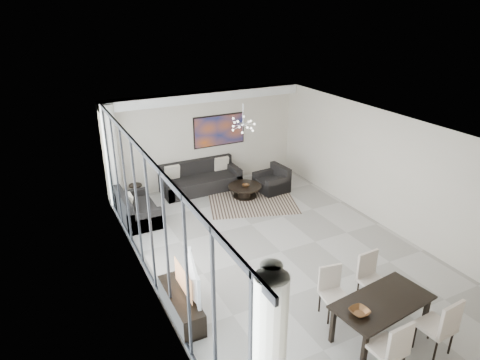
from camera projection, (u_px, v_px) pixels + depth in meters
room_shell at (301, 190)px, 9.44m from camera, size 6.00×9.00×2.90m
window_wall at (155, 222)px, 8.05m from camera, size 0.37×8.95×2.90m
soffit at (205, 96)px, 12.27m from camera, size 5.98×0.40×0.26m
painting at (219, 130)px, 13.05m from camera, size 1.68×0.04×0.98m
chandelier at (243, 124)px, 11.07m from camera, size 0.66×0.66×0.71m
rug at (252, 202)px, 12.21m from camera, size 2.88×2.53×0.01m
coffee_table at (245, 190)px, 12.48m from camera, size 0.98×0.98×0.34m
bowl_coffee at (246, 186)px, 12.35m from camera, size 0.26×0.26×0.07m
sofa_main at (200, 181)px, 12.90m from camera, size 2.35×0.96×0.85m
loveseat at (137, 211)px, 11.12m from camera, size 0.87×1.55×0.77m
armchair at (272, 182)px, 12.88m from camera, size 0.90×0.94×0.74m
side_table at (136, 190)px, 12.14m from camera, size 0.37×0.37×0.51m
tv_console at (181, 305)px, 7.74m from camera, size 0.41×1.47×0.46m
television at (188, 278)px, 7.59m from camera, size 0.37×1.09×0.62m
dining_table at (382, 305)px, 7.12m from camera, size 1.83×1.07×0.72m
dining_chair_sw at (393, 346)px, 6.31m from camera, size 0.51×0.51×1.06m
dining_chair_se at (443, 324)px, 6.72m from camera, size 0.53×0.53×1.08m
dining_chair_nw at (332, 288)px, 7.69m from camera, size 0.51×0.51×0.96m
dining_chair_ne at (370, 274)px, 8.02m from camera, size 0.48×0.48×1.01m
bowl_dining at (359, 312)px, 6.78m from camera, size 0.33×0.33×0.08m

